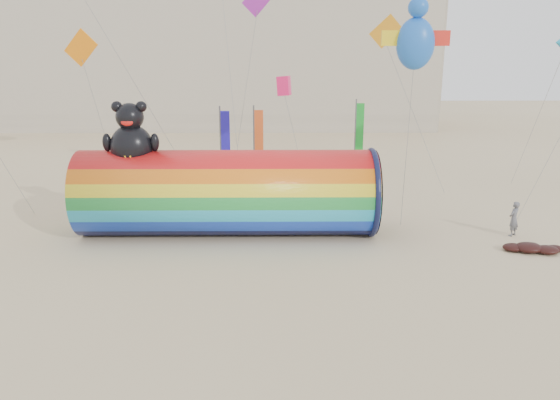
{
  "coord_description": "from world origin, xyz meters",
  "views": [
    {
      "loc": [
        0.31,
        -20.41,
        8.3
      ],
      "look_at": [
        0.5,
        1.5,
        2.4
      ],
      "focal_mm": 35.0,
      "sensor_mm": 36.0,
      "label": 1
    }
  ],
  "objects_px": {
    "kite_handler": "(514,219)",
    "fabric_bundle": "(533,248)",
    "windsock_assembly": "(227,190)",
    "hotel_building": "(169,36)"
  },
  "relations": [
    {
      "from": "hotel_building",
      "to": "fabric_bundle",
      "type": "xyz_separation_m",
      "value": [
        23.45,
        -44.24,
        -10.14
      ]
    },
    {
      "from": "hotel_building",
      "to": "windsock_assembly",
      "type": "xyz_separation_m",
      "value": [
        10.06,
        -41.6,
        -8.21
      ]
    },
    {
      "from": "kite_handler",
      "to": "fabric_bundle",
      "type": "height_order",
      "value": "kite_handler"
    },
    {
      "from": "hotel_building",
      "to": "windsock_assembly",
      "type": "bearing_deg",
      "value": -76.41
    },
    {
      "from": "windsock_assembly",
      "to": "fabric_bundle",
      "type": "xyz_separation_m",
      "value": [
        13.39,
        -2.64,
        -1.93
      ]
    },
    {
      "from": "hotel_building",
      "to": "kite_handler",
      "type": "bearing_deg",
      "value": -60.87
    },
    {
      "from": "hotel_building",
      "to": "kite_handler",
      "type": "distance_m",
      "value": 49.11
    },
    {
      "from": "fabric_bundle",
      "to": "kite_handler",
      "type": "bearing_deg",
      "value": 89.68
    },
    {
      "from": "fabric_bundle",
      "to": "windsock_assembly",
      "type": "bearing_deg",
      "value": 168.83
    },
    {
      "from": "windsock_assembly",
      "to": "hotel_building",
      "type": "bearing_deg",
      "value": 103.59
    }
  ]
}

